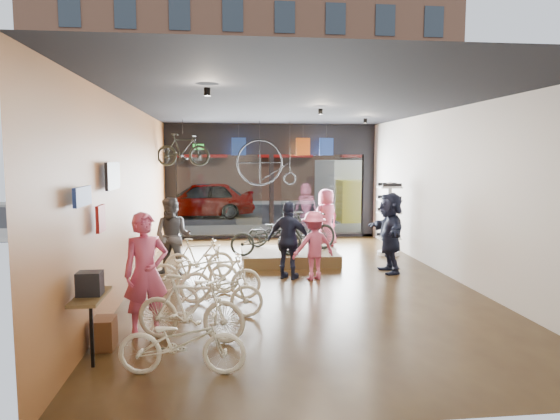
{
  "coord_description": "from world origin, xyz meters",
  "views": [
    {
      "loc": [
        -1.55,
        -10.67,
        2.7
      ],
      "look_at": [
        -0.22,
        1.4,
        1.42
      ],
      "focal_mm": 32.0,
      "sensor_mm": 36.0,
      "label": 1
    }
  ],
  "objects": [
    {
      "name": "penny_farthing",
      "position": [
        -0.21,
        4.46,
        2.5
      ],
      "size": [
        1.75,
        0.06,
        1.4
      ],
      "primitive_type": null,
      "color": "black",
      "rests_on": "ceiling"
    },
    {
      "name": "jersey_right",
      "position": [
        1.7,
        5.2,
        3.05
      ],
      "size": [
        0.45,
        0.03,
        0.55
      ],
      "primitive_type": "cube",
      "color": "#1E3F99",
      "rests_on": "ceiling"
    },
    {
      "name": "floor_bike_3",
      "position": [
        -1.65,
        -1.46,
        0.47
      ],
      "size": [
        1.6,
        0.7,
        0.93
      ],
      "primitive_type": "imported",
      "rotation": [
        0.0,
        0.0,
        1.75
      ],
      "color": "beige",
      "rests_on": "ground_plane"
    },
    {
      "name": "customer_0",
      "position": [
        -2.77,
        -3.02,
        0.94
      ],
      "size": [
        0.8,
        0.66,
        1.88
      ],
      "primitive_type": "imported",
      "rotation": [
        0.0,
        0.0,
        0.36
      ],
      "color": "#CC4C72",
      "rests_on": "ground_plane"
    },
    {
      "name": "jersey_mid",
      "position": [
        0.94,
        5.2,
        3.05
      ],
      "size": [
        0.45,
        0.03,
        0.55
      ],
      "primitive_type": "cube",
      "color": "#CC5919",
      "rests_on": "ceiling"
    },
    {
      "name": "customer_5",
      "position": [
        2.29,
        0.56,
        0.95
      ],
      "size": [
        0.57,
        1.76,
        1.89
      ],
      "primitive_type": "imported",
      "rotation": [
        0.0,
        0.0,
        4.72
      ],
      "color": "#161C33",
      "rests_on": "ground_plane"
    },
    {
      "name": "opposite_building",
      "position": [
        0.0,
        21.5,
        7.0
      ],
      "size": [
        26.0,
        5.0,
        14.0
      ],
      "primitive_type": "cube",
      "color": "brown",
      "rests_on": "ground"
    },
    {
      "name": "wall_back",
      "position": [
        0.0,
        -6.02,
        1.9
      ],
      "size": [
        7.0,
        0.04,
        3.8
      ],
      "primitive_type": "cube",
      "color": "beige",
      "rests_on": "ground"
    },
    {
      "name": "display_bike_right",
      "position": [
        -0.16,
        2.58,
        0.72
      ],
      "size": [
        1.65,
        0.66,
        0.85
      ],
      "primitive_type": "imported",
      "rotation": [
        0.0,
        0.0,
        1.63
      ],
      "color": "black",
      "rests_on": "display_platform"
    },
    {
      "name": "ground_plane",
      "position": [
        0.0,
        0.0,
        -0.02
      ],
      "size": [
        7.0,
        12.0,
        0.04
      ],
      "primitive_type": "cube",
      "color": "black",
      "rests_on": "ground"
    },
    {
      "name": "floor_bike_5",
      "position": [
        -2.14,
        0.4,
        0.46
      ],
      "size": [
        1.56,
        0.54,
        0.92
      ],
      "primitive_type": "imported",
      "rotation": [
        0.0,
        0.0,
        1.64
      ],
      "color": "beige",
      "rests_on": "ground_plane"
    },
    {
      "name": "street_road",
      "position": [
        0.0,
        15.0,
        -0.01
      ],
      "size": [
        30.0,
        18.0,
        0.02
      ],
      "primitive_type": "cube",
      "color": "black",
      "rests_on": "ground"
    },
    {
      "name": "display_platform",
      "position": [
        0.07,
        1.93,
        0.15
      ],
      "size": [
        2.4,
        1.8,
        0.3
      ],
      "primitive_type": "cube",
      "color": "#4E3E25",
      "rests_on": "ground_plane"
    },
    {
      "name": "customer_1",
      "position": [
        -2.75,
        0.76,
        0.9
      ],
      "size": [
        1.01,
        0.86,
        1.8
      ],
      "primitive_type": "imported",
      "rotation": [
        0.0,
        0.0,
        -0.23
      ],
      "color": "#3F3F44",
      "rests_on": "ground_plane"
    },
    {
      "name": "floor_bike_0",
      "position": [
        -2.11,
        -4.58,
        0.42
      ],
      "size": [
        1.64,
        0.72,
        0.83
      ],
      "primitive_type": "imported",
      "rotation": [
        0.0,
        0.0,
        1.47
      ],
      "color": "beige",
      "rests_on": "ground_plane"
    },
    {
      "name": "sidewalk_near",
      "position": [
        0.0,
        7.2,
        0.06
      ],
      "size": [
        30.0,
        2.4,
        0.12
      ],
      "primitive_type": "cube",
      "color": "slate",
      "rests_on": "ground"
    },
    {
      "name": "customer_4",
      "position": [
        1.49,
        4.12,
        0.88
      ],
      "size": [
        1.02,
        0.9,
        1.76
      ],
      "primitive_type": "imported",
      "rotation": [
        0.0,
        0.0,
        3.63
      ],
      "color": "#CC4C72",
      "rests_on": "ground_plane"
    },
    {
      "name": "display_bike_mid",
      "position": [
        0.54,
        1.81,
        0.82
      ],
      "size": [
        1.78,
        1.16,
        1.04
      ],
      "primitive_type": "imported",
      "rotation": [
        0.0,
        0.0,
        2.0
      ],
      "color": "black",
      "rests_on": "display_platform"
    },
    {
      "name": "customer_3",
      "position": [
        0.39,
        0.07,
        0.76
      ],
      "size": [
        1.1,
        0.82,
        1.52
      ],
      "primitive_type": "imported",
      "rotation": [
        0.0,
        0.0,
        3.42
      ],
      "color": "#CC4C72",
      "rests_on": "ground_plane"
    },
    {
      "name": "wall_right",
      "position": [
        3.52,
        0.0,
        1.9
      ],
      "size": [
        0.04,
        12.0,
        3.8
      ],
      "primitive_type": "cube",
      "color": "beige",
      "rests_on": "ground"
    },
    {
      "name": "sunglasses_rack",
      "position": [
        2.95,
        2.6,
        1.01
      ],
      "size": [
        0.67,
        0.58,
        2.03
      ],
      "primitive_type": null,
      "rotation": [
        0.0,
        0.0,
        0.16
      ],
      "color": "white",
      "rests_on": "ground_plane"
    },
    {
      "name": "wall_merch",
      "position": [
        -3.38,
        -3.5,
        1.3
      ],
      "size": [
        0.4,
        2.4,
        2.6
      ],
      "primitive_type": null,
      "color": "navy",
      "rests_on": "wall_left"
    },
    {
      "name": "floor_bike_2",
      "position": [
        -1.75,
        -2.35,
        0.43
      ],
      "size": [
        1.71,
        0.78,
        0.87
      ],
      "primitive_type": "imported",
      "rotation": [
        0.0,
        0.0,
        1.44
      ],
      "color": "beige",
      "rests_on": "ground_plane"
    },
    {
      "name": "street_car",
      "position": [
        -2.65,
        12.0,
        0.82
      ],
      "size": [
        4.82,
        1.94,
        1.64
      ],
      "primitive_type": "imported",
      "rotation": [
        0.0,
        0.0,
        -1.57
      ],
      "color": "gray",
      "rests_on": "street_road"
    },
    {
      "name": "box_truck",
      "position": [
        4.07,
        11.0,
        1.29
      ],
      "size": [
        2.18,
        6.55,
        2.58
      ],
      "primitive_type": null,
      "color": "silver",
      "rests_on": "street_road"
    },
    {
      "name": "floor_bike_4",
      "position": [
        -2.18,
        -0.81,
        0.47
      ],
      "size": [
        1.84,
        0.79,
        0.94
      ],
      "primitive_type": "imported",
      "rotation": [
        0.0,
        0.0,
        1.47
      ],
      "color": "beige",
      "rests_on": "ground_plane"
    },
    {
      "name": "jersey_left",
      "position": [
        -1.11,
        5.2,
        3.05
      ],
      "size": [
        0.45,
        0.03,
        0.55
      ],
      "primitive_type": "cube",
      "color": "#1E3F99",
      "rests_on": "ceiling"
    },
    {
      "name": "ceiling",
      "position": [
        0.0,
        0.0,
        3.82
      ],
      "size": [
        7.0,
        12.0,
        0.04
      ],
      "primitive_type": "cube",
      "color": "black",
      "rests_on": "ground"
    },
    {
      "name": "hung_bike",
      "position": [
        -2.76,
        4.2,
        2.93
      ],
      "size": [
        1.64,
        0.75,
        0.95
      ],
      "primitive_type": "imported",
      "rotation": [
        0.0,
        0.0,
        1.37
      ],
      "color": "black",
      "rests_on": "ceiling"
    },
    {
      "name": "sidewalk_far",
      "position": [
        0.0,
        19.0,
        0.06
      ],
      "size": [
        30.0,
        2.0,
        0.12
      ],
      "primitive_type": "cube",
      "color": "slate",
      "rests_on": "ground"
    },
    {
      "name": "storefront",
      "position": [
        0.0,
        6.0,
        1.9
      ],
      "size": [
        7.0,
        0.26,
        3.8
      ],
      "primitive_type": null,
      "color": "black",
      "rests_on": "ground"
    },
    {
      "name": "floor_bike_1",
      "position": [
        -2.08,
        -3.44,
        0.5
      ],
      "size": [
        1.72,
        0.93,
        1.0
      ],
      "primitive_type": "imported",
      "rotation": [
        0.0,
        0.0,
        1.28
      ],
      "color": "beige",
      "rests_on": "ground_plane"
    },
    {
      "name": "customer_2",
      "position": [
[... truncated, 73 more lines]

